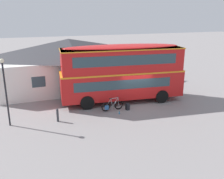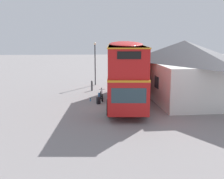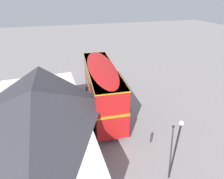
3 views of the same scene
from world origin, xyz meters
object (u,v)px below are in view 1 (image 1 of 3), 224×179
object	(u,v)px
street_lamp	(5,85)
kerb_bollard	(58,115)
water_bottle_blue_sports	(119,113)
touring_bicycle	(112,106)
double_decker_bus	(122,71)
backpack_on_ground	(128,106)

from	to	relation	value
street_lamp	kerb_bollard	world-z (taller)	street_lamp
water_bottle_blue_sports	street_lamp	distance (m)	8.11
touring_bicycle	kerb_bollard	bearing A→B (deg)	-169.73
double_decker_bus	kerb_bollard	world-z (taller)	double_decker_bus
backpack_on_ground	touring_bicycle	bearing A→B (deg)	168.14
backpack_on_ground	kerb_bollard	world-z (taller)	kerb_bollard
water_bottle_blue_sports	street_lamp	size ratio (longest dim) A/B	0.05
backpack_on_ground	double_decker_bus	bearing A→B (deg)	82.38
backpack_on_ground	street_lamp	distance (m)	8.92
water_bottle_blue_sports	kerb_bollard	bearing A→B (deg)	178.42
touring_bicycle	backpack_on_ground	world-z (taller)	touring_bicycle
double_decker_bus	street_lamp	world-z (taller)	double_decker_bus
street_lamp	kerb_bollard	size ratio (longest dim) A/B	4.69
backpack_on_ground	kerb_bollard	bearing A→B (deg)	-174.72
double_decker_bus	backpack_on_ground	xyz separation A→B (m)	(-0.27, -2.04, -2.36)
water_bottle_blue_sports	kerb_bollard	xyz separation A→B (m)	(-4.49, 0.12, 0.39)
touring_bicycle	street_lamp	xyz separation A→B (m)	(-7.33, -0.39, 2.44)
street_lamp	backpack_on_ground	bearing A→B (deg)	0.86
water_bottle_blue_sports	street_lamp	world-z (taller)	street_lamp
double_decker_bus	water_bottle_blue_sports	distance (m)	3.86
water_bottle_blue_sports	kerb_bollard	world-z (taller)	kerb_bollard
touring_bicycle	street_lamp	world-z (taller)	street_lamp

